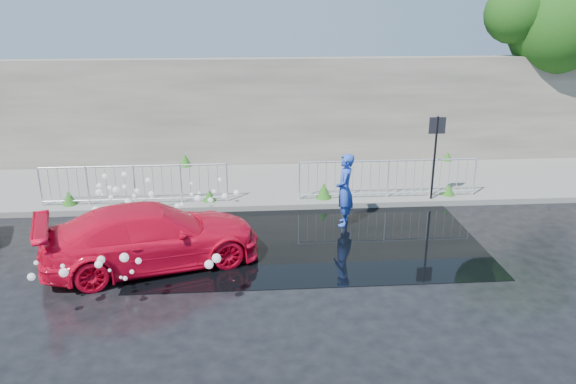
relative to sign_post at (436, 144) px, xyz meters
name	(u,v)px	position (x,y,z in m)	size (l,w,h in m)	color
ground	(291,256)	(-4.20, -3.10, -1.72)	(90.00, 90.00, 0.00)	black
pavement	(278,184)	(-4.20, 1.90, -1.65)	(30.00, 4.00, 0.15)	slate
curb	(282,206)	(-4.20, -0.10, -1.64)	(30.00, 0.25, 0.16)	slate
retaining_wall	(274,111)	(-4.20, 4.10, 0.18)	(30.00, 0.60, 3.50)	#58534A
puddle	(308,238)	(-3.70, -2.10, -1.72)	(8.00, 5.00, 0.01)	black
sign_post	(436,144)	(0.00, 0.00, 0.00)	(0.45, 0.06, 2.50)	black
tree	(558,22)	(5.34, 4.31, 3.02)	(5.03, 3.20, 6.24)	#332114
railing_left	(134,183)	(-8.20, 0.25, -0.99)	(5.05, 0.05, 1.10)	silver
railing_right	(388,177)	(-1.20, 0.25, -0.99)	(5.05, 0.05, 1.10)	silver
weeds	(268,181)	(-4.51, 1.38, -1.38)	(12.17, 3.93, 0.45)	#235717
water_spray	(142,213)	(-7.58, -2.18, -0.93)	(3.68, 5.77, 1.09)	white
red_car	(152,236)	(-7.20, -3.26, -1.06)	(1.87, 4.60, 1.34)	red
person	(345,190)	(-2.70, -1.30, -0.79)	(0.68, 0.44, 1.86)	blue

